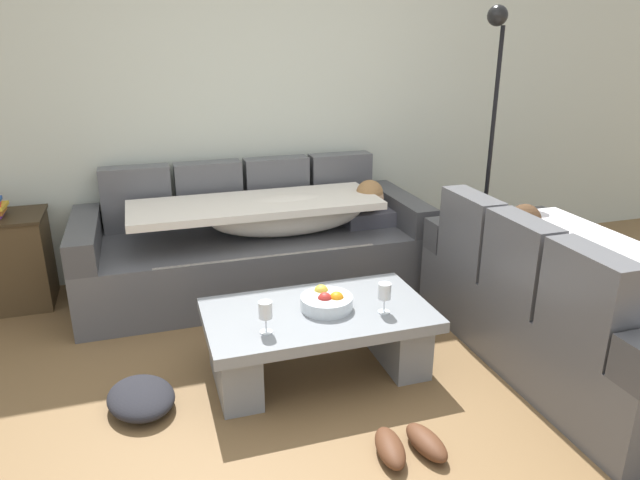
% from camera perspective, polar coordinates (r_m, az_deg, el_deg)
% --- Properties ---
extents(ground_plane, '(14.00, 14.00, 0.00)m').
position_cam_1_polar(ground_plane, '(2.97, 2.98, -16.84)').
color(ground_plane, brown).
extents(back_wall, '(9.00, 0.10, 2.70)m').
position_cam_1_polar(back_wall, '(4.47, -6.68, 14.29)').
color(back_wall, beige).
rests_on(back_wall, ground_plane).
extents(couch_along_wall, '(2.42, 0.92, 0.88)m').
position_cam_1_polar(couch_along_wall, '(4.18, -5.94, -0.48)').
color(couch_along_wall, '#555559').
rests_on(couch_along_wall, ground_plane).
extents(couch_near_window, '(0.92, 1.82, 0.88)m').
position_cam_1_polar(couch_near_window, '(3.52, 23.25, -5.96)').
color(couch_near_window, '#555559').
rests_on(couch_near_window, ground_plane).
extents(coffee_table, '(1.20, 0.68, 0.38)m').
position_cam_1_polar(coffee_table, '(3.16, -0.20, -9.21)').
color(coffee_table, gray).
rests_on(coffee_table, ground_plane).
extents(fruit_bowl, '(0.28, 0.28, 0.10)m').
position_cam_1_polar(fruit_bowl, '(3.09, 0.67, -6.08)').
color(fruit_bowl, silver).
rests_on(fruit_bowl, coffee_table).
extents(wine_glass_near_left, '(0.07, 0.07, 0.17)m').
position_cam_1_polar(wine_glass_near_left, '(2.83, -5.41, -7.03)').
color(wine_glass_near_left, silver).
rests_on(wine_glass_near_left, coffee_table).
extents(wine_glass_near_right, '(0.07, 0.07, 0.17)m').
position_cam_1_polar(wine_glass_near_right, '(3.03, 6.41, -5.17)').
color(wine_glass_near_right, silver).
rests_on(wine_glass_near_right, coffee_table).
extents(floor_lamp, '(0.33, 0.31, 1.95)m').
position_cam_1_polar(floor_lamp, '(4.49, 16.47, 10.64)').
color(floor_lamp, black).
rests_on(floor_lamp, ground_plane).
extents(pair_of_shoes, '(0.33, 0.30, 0.09)m').
position_cam_1_polar(pair_of_shoes, '(2.74, 8.72, -19.41)').
color(pair_of_shoes, '#59331E').
rests_on(pair_of_shoes, ground_plane).
extents(crumpled_garment, '(0.42, 0.48, 0.12)m').
position_cam_1_polar(crumpled_garment, '(3.10, -17.28, -14.66)').
color(crumpled_garment, '#232328').
rests_on(crumpled_garment, ground_plane).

